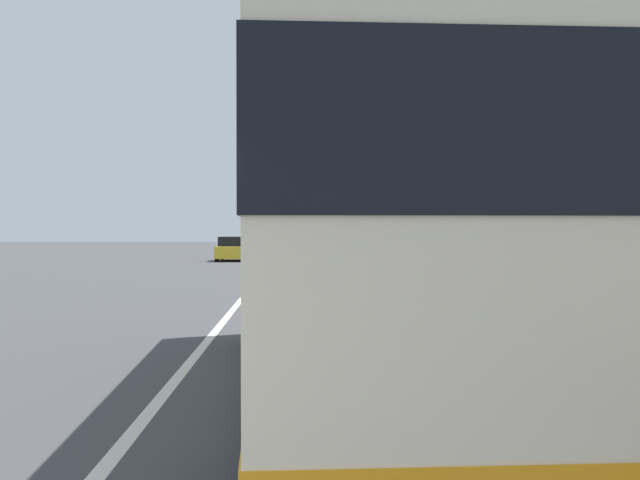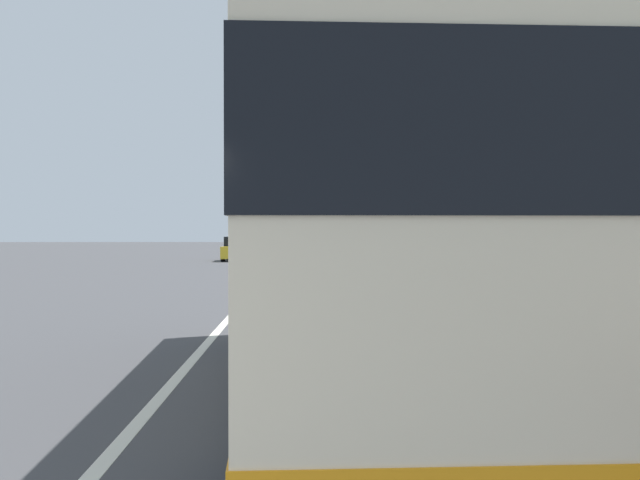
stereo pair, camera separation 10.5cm
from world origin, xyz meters
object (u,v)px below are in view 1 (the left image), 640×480
Objects in this scene: coach_bus at (360,225)px; car_behind_bus at (233,249)px; utility_pole at (530,175)px; car_oncoming at (331,255)px; roadside_tree_mid_block at (588,116)px.

coach_bus is 37.51m from car_behind_bus.
utility_pole is at bearing -30.42° from coach_bus.
coach_bus is 10.16m from utility_pole.
coach_bus is 24.97m from car_oncoming.
car_behind_bus is 1.00× the size of car_oncoming.
car_behind_bus is 13.39m from car_oncoming.
roadside_tree_mid_block is at bearing -163.42° from car_oncoming.
car_oncoming is at bearing 13.10° from roadside_tree_mid_block.
roadside_tree_mid_block is (6.09, -5.07, 2.21)m from coach_bus.
car_behind_bus is 0.64× the size of utility_pole.
utility_pole reaches higher than roadside_tree_mid_block.
coach_bus is 1.84× the size of roadside_tree_mid_block.
car_behind_bus is at bearing 4.87° from coach_bus.
coach_bus reaches higher than car_oncoming.
utility_pole is (8.90, -4.75, 1.22)m from coach_bus.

